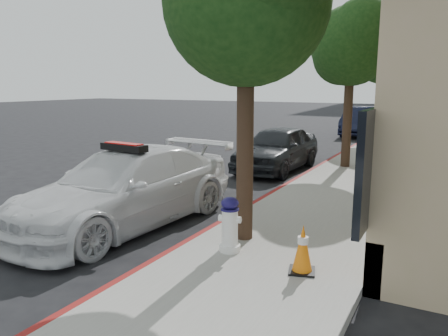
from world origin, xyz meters
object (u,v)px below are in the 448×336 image
police_car (126,188)px  fire_hydrant (230,225)px  parked_car_mid (277,148)px  parked_car_far (360,121)px  traffic_cone (303,249)px

police_car → fire_hydrant: police_car is taller
police_car → parked_car_mid: size_ratio=1.26×
parked_car_mid → fire_hydrant: 8.00m
parked_car_far → traffic_cone: bearing=-86.7°
parked_car_mid → parked_car_far: (0.40, 11.97, 0.05)m
police_car → parked_car_far: (1.01, 19.03, 0.02)m
police_car → parked_car_far: size_ratio=1.14×
parked_car_far → fire_hydrant: size_ratio=5.31×
parked_car_mid → parked_car_far: bearing=89.1°
parked_car_far → traffic_cone: 20.15m
traffic_cone → parked_car_far: bearing=98.9°
fire_hydrant → parked_car_mid: bearing=98.0°
traffic_cone → parked_car_mid: bearing=113.8°
police_car → traffic_cone: size_ratio=7.72×
parked_car_mid → traffic_cone: (3.50, -7.93, -0.25)m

